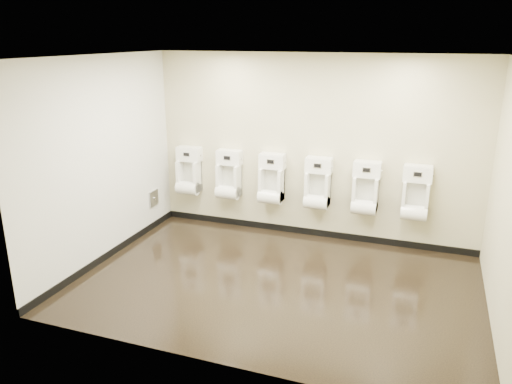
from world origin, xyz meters
TOP-DOWN VIEW (x-y plane):
  - ground at (0.00, 0.00)m, footprint 5.00×3.50m
  - ceiling at (0.00, 0.00)m, footprint 5.00×3.50m
  - back_wall at (0.00, 1.75)m, footprint 5.00×0.02m
  - front_wall at (0.00, -1.75)m, footprint 5.00×0.02m
  - left_wall at (-2.50, 0.00)m, footprint 0.02×3.50m
  - right_wall at (2.50, 0.00)m, footprint 0.02×3.50m
  - tile_overlay_left at (-2.50, 0.00)m, footprint 0.01×3.50m
  - skirting_back at (0.00, 1.74)m, footprint 5.00×0.02m
  - skirting_left at (-2.49, 0.00)m, footprint 0.02×3.50m
  - access_panel at (-2.48, 1.20)m, footprint 0.04×0.25m
  - urinal_0 at (-2.04, 1.61)m, footprint 0.41×0.31m
  - urinal_1 at (-1.32, 1.61)m, footprint 0.41×0.31m
  - urinal_2 at (-0.60, 1.61)m, footprint 0.41×0.31m
  - urinal_3 at (0.13, 1.61)m, footprint 0.41×0.31m
  - urinal_4 at (0.85, 1.61)m, footprint 0.41×0.31m
  - urinal_5 at (1.55, 1.61)m, footprint 0.41×0.31m

SIDE VIEW (x-z plane):
  - ground at x=0.00m, z-range 0.00..0.00m
  - skirting_back at x=0.00m, z-range 0.00..0.10m
  - skirting_left at x=-2.49m, z-range 0.00..0.10m
  - access_panel at x=-2.48m, z-range 0.38..0.62m
  - urinal_0 at x=-2.04m, z-range 0.46..1.22m
  - urinal_1 at x=-1.32m, z-range 0.46..1.22m
  - urinal_2 at x=-0.60m, z-range 0.46..1.22m
  - urinal_3 at x=0.13m, z-range 0.46..1.22m
  - urinal_4 at x=0.85m, z-range 0.46..1.22m
  - urinal_5 at x=1.55m, z-range 0.46..1.22m
  - back_wall at x=0.00m, z-range 0.00..2.80m
  - front_wall at x=0.00m, z-range 0.00..2.80m
  - left_wall at x=-2.50m, z-range 0.00..2.80m
  - right_wall at x=2.50m, z-range 0.00..2.80m
  - tile_overlay_left at x=-2.50m, z-range 0.00..2.80m
  - ceiling at x=0.00m, z-range 2.80..2.80m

